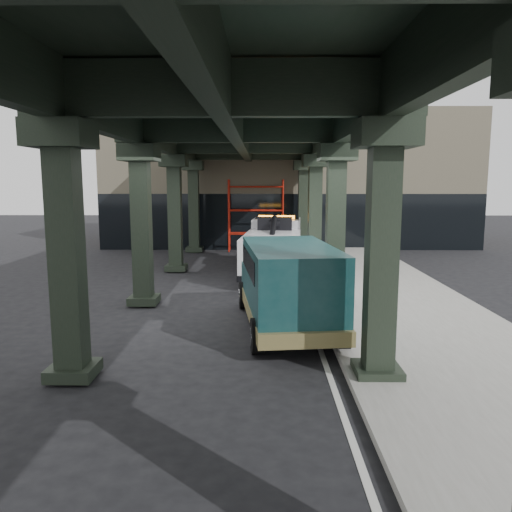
{
  "coord_description": "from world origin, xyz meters",
  "views": [
    {
      "loc": [
        0.33,
        -13.38,
        3.88
      ],
      "look_at": [
        0.16,
        1.22,
        1.7
      ],
      "focal_mm": 35.0,
      "sensor_mm": 36.0,
      "label": 1
    }
  ],
  "objects": [
    {
      "name": "lane_stripe",
      "position": [
        1.7,
        2.0,
        0.01
      ],
      "size": [
        0.12,
        38.0,
        0.01
      ],
      "primitive_type": "cube",
      "color": "silver",
      "rests_on": "ground"
    },
    {
      "name": "towed_van",
      "position": [
        1.01,
        -0.57,
        1.23
      ],
      "size": [
        2.77,
        5.83,
        2.29
      ],
      "rotation": [
        0.0,
        0.0,
        0.11
      ],
      "color": "#0F3638",
      "rests_on": "ground"
    },
    {
      "name": "scaffolding",
      "position": [
        0.0,
        14.64,
        2.11
      ],
      "size": [
        3.08,
        0.88,
        4.0
      ],
      "color": "red",
      "rests_on": "ground"
    },
    {
      "name": "viaduct",
      "position": [
        -0.4,
        2.0,
        5.46
      ],
      "size": [
        7.4,
        32.0,
        6.4
      ],
      "color": "black",
      "rests_on": "ground"
    },
    {
      "name": "tow_truck",
      "position": [
        0.86,
        7.47,
        1.22
      ],
      "size": [
        2.75,
        7.77,
        2.5
      ],
      "rotation": [
        0.0,
        0.0,
        -0.08
      ],
      "color": "black",
      "rests_on": "ground"
    },
    {
      "name": "sidewalk",
      "position": [
        4.5,
        2.0,
        0.07
      ],
      "size": [
        5.0,
        40.0,
        0.15
      ],
      "primitive_type": "cube",
      "color": "gray",
      "rests_on": "ground"
    },
    {
      "name": "building",
      "position": [
        2.0,
        20.0,
        4.0
      ],
      "size": [
        22.0,
        10.0,
        8.0
      ],
      "primitive_type": "cube",
      "color": "#C6B793",
      "rests_on": "ground"
    },
    {
      "name": "ground",
      "position": [
        0.0,
        0.0,
        0.0
      ],
      "size": [
        90.0,
        90.0,
        0.0
      ],
      "primitive_type": "plane",
      "color": "black",
      "rests_on": "ground"
    }
  ]
}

